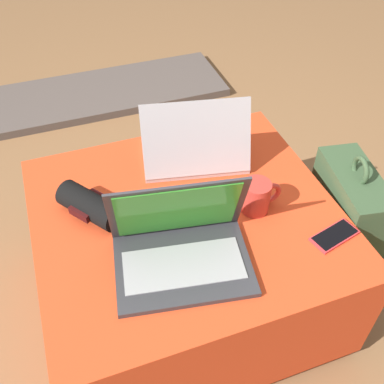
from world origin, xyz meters
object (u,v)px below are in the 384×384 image
cell_phone (335,236)px  wrist_brace (90,205)px  backpack (342,229)px  coffee_mug (257,196)px  laptop_near (181,246)px  laptop_far (194,149)px

cell_phone → wrist_brace: 0.72m
backpack → coffee_mug: size_ratio=4.47×
laptop_near → coffee_mug: size_ratio=3.19×
laptop_far → backpack: size_ratio=0.69×
backpack → coffee_mug: (-0.36, 0.02, 0.27)m
laptop_far → cell_phone: (0.26, -0.46, -0.05)m
wrist_brace → cell_phone: bearing=-26.6°
laptop_near → cell_phone: (0.44, -0.07, -0.05)m
laptop_near → backpack: bearing=17.6°
wrist_brace → coffee_mug: 0.50m
laptop_far → cell_phone: laptop_far is taller
laptop_near → wrist_brace: laptop_near is taller
wrist_brace → backpack: bearing=-10.8°
cell_phone → backpack: (0.19, 0.16, -0.22)m
laptop_near → cell_phone: laptop_near is taller
laptop_far → coffee_mug: size_ratio=3.09×
laptop_far → backpack: (0.46, -0.30, -0.27)m
cell_phone → laptop_near: bearing=-113.4°
laptop_far → wrist_brace: 0.40m
cell_phone → coffee_mug: (-0.17, 0.18, 0.05)m
laptop_near → cell_phone: size_ratio=2.59×
laptop_near → backpack: size_ratio=0.71×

